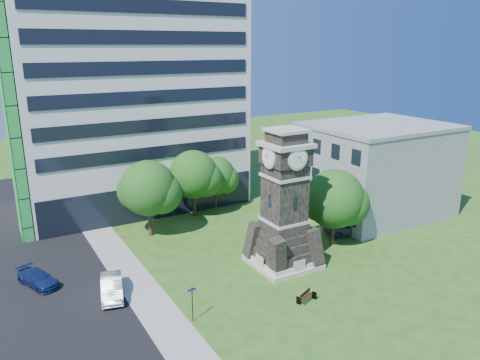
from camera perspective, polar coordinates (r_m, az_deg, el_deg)
ground at (r=39.74m, az=3.28°, el=-12.22°), size 160.00×160.00×0.00m
sidewalk at (r=40.22m, az=-12.49°, el=-12.18°), size 3.00×70.00×0.06m
street at (r=39.04m, az=-24.82°, el=-14.36°), size 14.00×80.00×0.02m
clock_tower at (r=40.66m, az=5.41°, el=-3.44°), size 5.40×5.40×12.22m
office_tall at (r=57.52m, az=-13.75°, el=11.05°), size 26.20×15.11×28.60m
office_low at (r=55.78m, az=16.20°, el=1.30°), size 15.20×12.20×10.40m
car_street_mid at (r=38.57m, az=-15.38°, el=-12.48°), size 2.60×4.81×1.50m
car_street_north at (r=42.12m, az=-23.42°, el=-10.96°), size 3.28×4.54×1.22m
car_east_lot at (r=50.13m, az=13.24°, el=-5.49°), size 5.94×3.89×1.52m
park_bench at (r=37.06m, az=8.07°, el=-13.85°), size 1.57×0.42×0.81m
street_sign at (r=33.95m, az=-5.84°, el=-14.37°), size 0.64×0.06×2.65m
tree_nw at (r=47.75m, az=-11.02°, el=-1.19°), size 6.19×5.63×7.91m
tree_nc at (r=52.67m, az=-5.61°, el=0.48°), size 6.01×5.46×7.66m
tree_ne at (r=55.47m, az=-2.98°, el=0.36°), size 5.23×4.75×6.35m
tree_east at (r=45.69m, az=11.50°, el=-2.48°), size 6.27×5.70×7.58m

